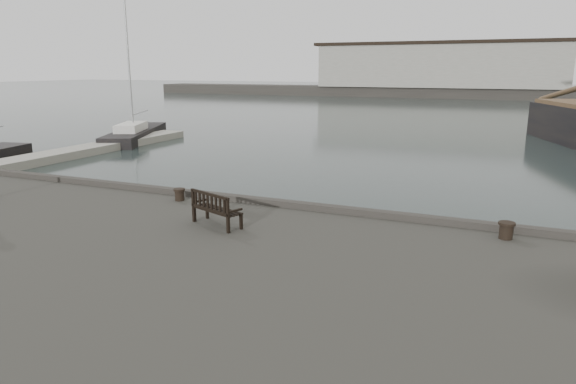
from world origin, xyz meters
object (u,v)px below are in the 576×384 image
Objects in this scene: bench at (216,215)px; bollard_right at (506,231)px; bollard_left at (179,195)px; yacht_b at (136,136)px.

bollard_right is at bearing 35.22° from bench.
bench is 3.00m from bollard_left.
yacht_b is (-27.61, 20.10, -1.52)m from bollard_right.
bollard_left is (-2.40, 1.80, -0.09)m from bench.
bollard_left is 0.03× the size of yacht_b.
bollard_right is (9.29, 0.01, 0.02)m from bollard_left.
bollard_right is 34.18m from yacht_b.
yacht_b is at bearing 132.34° from bollard_left.
bench is 7.13m from bollard_right.
bench is at bearing -165.27° from bollard_right.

